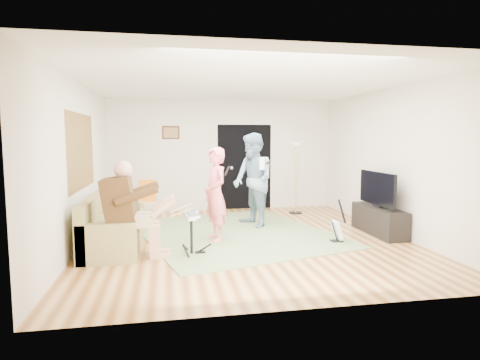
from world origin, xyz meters
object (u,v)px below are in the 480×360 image
Objects in this scene: singer at (215,194)px; guitarist at (253,180)px; drum_kit at (191,236)px; torchiere_lamp at (296,164)px; sofa at (109,231)px; guitar_spare at (337,230)px; tv_cabinet at (379,220)px; dining_chair at (147,207)px; television at (377,188)px.

singer is 1.29m from guitarist.
torchiere_lamp reaches higher than drum_kit.
torchiere_lamp reaches higher than sofa.
guitar_spare is 1.10m from tv_cabinet.
tv_cabinet is (4.28, -1.84, -0.06)m from dining_chair.
dining_chair is 0.63× the size of tv_cabinet.
television is at bearing 72.75° from singer.
singer is 0.86× the size of guitarist.
singer is 1.83× the size of dining_chair.
torchiere_lamp is at bearing 48.39° from drum_kit.
guitarist is 2.49m from tv_cabinet.
torchiere_lamp reaches higher than tv_cabinet.
television is at bearing 24.78° from guitar_spare.
guitarist is (2.62, 1.07, 0.66)m from sofa.
dining_chair is (0.52, 1.91, 0.04)m from sofa.
guitar_spare is at bearing 6.39° from drum_kit.
tv_cabinet is at bearing -68.54° from torchiere_lamp.
drum_kit is 4.04m from torchiere_lamp.
dining_chair reaches higher than guitar_spare.
torchiere_lamp reaches higher than television.
television is at bearing 11.82° from drum_kit.
tv_cabinet is (2.17, -1.00, -0.69)m from guitarist.
sofa reaches higher than guitar_spare.
torchiere_lamp is (3.91, 2.30, 0.88)m from sofa.
drum_kit is 0.89× the size of guitar_spare.
television is (0.96, 0.44, 0.64)m from guitar_spare.
sofa is at bearing -179.13° from television.
sofa is 1.45× the size of tv_cabinet.
drum_kit is 0.41× the size of singer.
guitarist is at bearing 128.86° from guitar_spare.
singer is at bearing 179.02° from tv_cabinet.
guitar_spare is at bearing -156.31° from tv_cabinet.
sofa reaches higher than tv_cabinet.
sofa is at bearing -179.14° from tv_cabinet.
television is (4.23, -1.84, 0.54)m from dining_chair.
guitar_spare reaches higher than drum_kit.
television is at bearing 47.58° from guitarist.
guitarist is 1.80m from torchiere_lamp.
tv_cabinet is (4.79, 0.07, -0.02)m from sofa.
torchiere_lamp is 2.56m from tv_cabinet.
television is (3.45, 0.72, 0.56)m from drum_kit.
sofa is at bearing -84.96° from guitarist.
dining_chair is at bearing -173.38° from torchiere_lamp.
drum_kit is 2.27m from guitarist.
dining_chair is (-3.26, 2.28, 0.10)m from guitar_spare.
tv_cabinet is at bearing 23.69° from guitar_spare.
guitar_spare is (3.78, -0.37, -0.06)m from sofa.
singer is at bearing -134.75° from torchiere_lamp.
drum_kit is 1.04m from singer.
singer is 1.37× the size of television.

